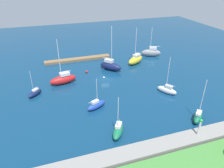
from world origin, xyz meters
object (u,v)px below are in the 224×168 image
at_px(sailboat_green_off_beacon, 118,130).
at_px(sailboat_yellow_far_north, 136,60).
at_px(sailboat_gray_mid_basin, 151,52).
at_px(sailboat_navy_along_channel, 35,93).
at_px(pier_dock, 78,59).
at_px(sailboat_green_east_end, 198,116).
at_px(sailboat_red_center_basin, 63,79).
at_px(sailboat_white_outer_mooring, 167,90).
at_px(mooring_buoy_red, 87,72).
at_px(mooring_buoy_white, 104,78).
at_px(sailboat_blue_west_end, 96,105).
at_px(harbor_beacon, 200,126).
at_px(sailboat_navy_lone_south, 111,66).

bearing_deg(sailboat_green_off_beacon, sailboat_yellow_far_north, -177.42).
distance_m(sailboat_green_off_beacon, sailboat_yellow_far_north, 37.90).
xyz_separation_m(sailboat_gray_mid_basin, sailboat_navy_along_channel, (43.24, 16.73, -0.79)).
xyz_separation_m(pier_dock, sailboat_green_east_end, (-19.39, 43.68, 0.66)).
xyz_separation_m(sailboat_red_center_basin, sailboat_navy_along_channel, (8.09, 4.48, -0.68)).
relative_size(sailboat_white_outer_mooring, mooring_buoy_red, 13.01).
relative_size(sailboat_red_center_basin, mooring_buoy_white, 22.43).
bearing_deg(sailboat_green_off_beacon, sailboat_blue_west_end, -137.85).
distance_m(sailboat_yellow_far_north, mooring_buoy_white, 16.23).
bearing_deg(pier_dock, sailboat_blue_west_end, 88.08).
bearing_deg(sailboat_navy_along_channel, sailboat_yellow_far_north, 153.48).
xyz_separation_m(sailboat_red_center_basin, sailboat_yellow_far_north, (-26.45, -7.44, 0.01)).
height_order(sailboat_white_outer_mooring, sailboat_navy_along_channel, sailboat_white_outer_mooring).
relative_size(harbor_beacon, sailboat_green_off_beacon, 0.41).
bearing_deg(sailboat_navy_lone_south, harbor_beacon, -33.36).
distance_m(pier_dock, sailboat_gray_mid_basin, 28.32).
bearing_deg(pier_dock, mooring_buoy_red, 94.08).
distance_m(pier_dock, mooring_buoy_white, 18.05).
relative_size(sailboat_red_center_basin, sailboat_green_east_end, 1.34).
bearing_deg(mooring_buoy_white, sailboat_navy_along_channel, 11.10).
xyz_separation_m(sailboat_white_outer_mooring, mooring_buoy_red, (18.16, -19.60, -0.67)).
relative_size(sailboat_red_center_basin, mooring_buoy_red, 16.75).
distance_m(harbor_beacon, sailboat_green_off_beacon, 15.86).
relative_size(sailboat_green_off_beacon, sailboat_yellow_far_north, 0.70).
bearing_deg(sailboat_navy_lone_south, sailboat_green_east_end, -24.63).
xyz_separation_m(pier_dock, mooring_buoy_red, (-0.83, 11.61, -0.02)).
height_order(sailboat_blue_west_end, sailboat_yellow_far_north, sailboat_yellow_far_north).
bearing_deg(sailboat_green_east_end, sailboat_gray_mid_basin, 35.78).
distance_m(sailboat_red_center_basin, sailboat_navy_along_channel, 9.28).
height_order(sailboat_blue_west_end, mooring_buoy_red, sailboat_blue_west_end).
bearing_deg(mooring_buoy_white, pier_dock, -73.56).
bearing_deg(sailboat_red_center_basin, sailboat_white_outer_mooring, 140.18).
distance_m(sailboat_green_off_beacon, sailboat_blue_west_end, 10.46).
bearing_deg(mooring_buoy_red, sailboat_green_east_end, 120.07).
bearing_deg(sailboat_navy_along_channel, pier_dock, -171.26).
relative_size(sailboat_blue_west_end, sailboat_green_east_end, 0.80).
xyz_separation_m(mooring_buoy_white, mooring_buoy_red, (4.28, -5.70, 0.10)).
xyz_separation_m(harbor_beacon, sailboat_green_east_end, (-4.27, -5.23, -2.47)).
relative_size(harbor_beacon, sailboat_green_east_end, 0.37).
bearing_deg(sailboat_green_east_end, harbor_beacon, -171.13).
height_order(sailboat_blue_west_end, sailboat_green_east_end, sailboat_green_east_end).
bearing_deg(harbor_beacon, pier_dock, -72.82).
height_order(harbor_beacon, sailboat_green_off_beacon, sailboat_green_off_beacon).
bearing_deg(sailboat_gray_mid_basin, sailboat_white_outer_mooring, 92.94).
bearing_deg(mooring_buoy_red, pier_dock, -85.92).
distance_m(harbor_beacon, mooring_buoy_white, 33.31).
bearing_deg(pier_dock, sailboat_red_center_basin, 66.77).
xyz_separation_m(sailboat_green_off_beacon, mooring_buoy_red, (0.00, -30.92, -0.60)).
bearing_deg(sailboat_yellow_far_north, sailboat_navy_lone_south, -17.57).
height_order(sailboat_green_east_end, sailboat_navy_along_channel, sailboat_green_east_end).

